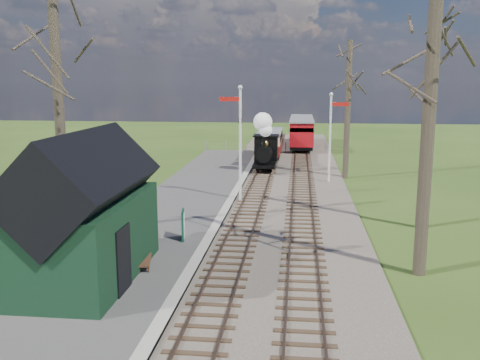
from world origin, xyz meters
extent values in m
plane|color=#2F4916|center=(0.00, 0.00, 0.00)|extent=(140.00, 140.00, 0.00)
ellipsoid|color=#385B23|center=(-25.00, 60.00, -14.76)|extent=(57.60, 36.00, 16.20)
ellipsoid|color=#385B23|center=(10.00, 65.00, -18.04)|extent=(70.40, 44.00, 19.80)
ellipsoid|color=#385B23|center=(-8.00, 70.00, -16.40)|extent=(64.00, 40.00, 18.00)
cube|color=brown|center=(1.30, 22.00, 0.05)|extent=(8.00, 60.00, 0.10)
cube|color=brown|center=(-0.50, 22.00, 0.14)|extent=(0.07, 60.00, 0.12)
cube|color=brown|center=(0.50, 22.00, 0.14)|extent=(0.07, 60.00, 0.12)
cube|color=#38281C|center=(0.00, 22.00, 0.10)|extent=(1.60, 60.00, 0.09)
cube|color=brown|center=(2.10, 22.00, 0.14)|extent=(0.07, 60.00, 0.12)
cube|color=brown|center=(3.10, 22.00, 0.14)|extent=(0.07, 60.00, 0.12)
cube|color=#38281C|center=(2.60, 22.00, 0.10)|extent=(1.60, 60.00, 0.09)
cube|color=#474442|center=(-3.50, 14.00, 0.10)|extent=(5.00, 44.00, 0.20)
cube|color=#B2AD9E|center=(-1.20, 14.00, 0.10)|extent=(0.40, 44.00, 0.21)
cube|color=black|center=(-4.30, 4.00, 1.50)|extent=(3.00, 6.00, 2.60)
cube|color=black|center=(-4.30, 4.00, 3.35)|extent=(3.25, 6.30, 3.25)
cube|color=black|center=(-2.78, 3.00, 1.20)|extent=(0.06, 1.20, 2.00)
cylinder|color=silver|center=(-0.70, 16.00, 3.00)|extent=(0.14, 0.14, 6.00)
sphere|color=silver|center=(-0.70, 16.00, 6.10)|extent=(0.24, 0.24, 0.24)
cube|color=#B7140F|center=(-1.25, 16.00, 5.50)|extent=(1.10, 0.08, 0.22)
cube|color=black|center=(-0.70, 16.00, 4.40)|extent=(0.18, 0.06, 0.30)
cylinder|color=silver|center=(4.30, 22.00, 2.75)|extent=(0.14, 0.14, 5.50)
sphere|color=silver|center=(4.30, 22.00, 5.60)|extent=(0.24, 0.24, 0.24)
cube|color=#B7140F|center=(4.85, 22.00, 5.00)|extent=(1.10, 0.08, 0.22)
cube|color=black|center=(4.30, 22.00, 3.90)|extent=(0.18, 0.06, 0.30)
cylinder|color=#382D23|center=(-7.30, 9.00, 5.50)|extent=(0.41, 0.41, 11.00)
cylinder|color=#382D23|center=(6.50, 6.00, 6.00)|extent=(0.42, 0.42, 12.00)
cylinder|color=#382D23|center=(7.80, 12.00, 5.00)|extent=(0.40, 0.40, 10.00)
cylinder|color=#382D23|center=(5.50, 24.00, 4.50)|extent=(0.39, 0.39, 9.00)
cube|color=slate|center=(0.30, 36.00, 0.75)|extent=(12.60, 0.02, 0.01)
cube|color=slate|center=(0.30, 36.00, 0.45)|extent=(12.60, 0.02, 0.02)
cylinder|color=slate|center=(0.30, 36.00, 0.50)|extent=(0.08, 0.08, 1.00)
cube|color=black|center=(0.00, 25.91, 0.61)|extent=(1.55, 3.66, 0.23)
cylinder|color=black|center=(0.00, 25.36, 1.43)|extent=(1.01, 2.38, 1.01)
cube|color=black|center=(0.00, 27.00, 1.53)|extent=(1.65, 1.46, 1.83)
cylinder|color=black|center=(0.00, 24.44, 2.26)|extent=(0.26, 0.26, 0.73)
sphere|color=#C28C38|center=(0.00, 25.63, 2.07)|extent=(0.48, 0.48, 0.48)
sphere|color=white|center=(0.10, 24.44, 3.13)|extent=(0.91, 0.91, 0.91)
sphere|color=white|center=(-0.10, 24.53, 3.67)|extent=(1.28, 1.28, 1.28)
cylinder|color=black|center=(-0.50, 24.81, 0.49)|extent=(0.09, 0.59, 0.59)
cylinder|color=black|center=(0.50, 24.81, 0.49)|extent=(0.09, 0.59, 0.59)
cube|color=black|center=(0.00, 31.91, 0.52)|extent=(1.74, 6.40, 0.27)
cube|color=maroon|center=(0.00, 31.91, 1.07)|extent=(1.83, 6.40, 0.82)
cube|color=beige|center=(0.00, 31.91, 1.89)|extent=(1.83, 6.40, 0.82)
cube|color=slate|center=(0.00, 31.91, 2.35)|extent=(1.92, 6.58, 0.11)
cube|color=black|center=(2.60, 37.37, 0.57)|extent=(1.99, 5.23, 0.31)
cube|color=#A30D14|center=(2.60, 37.37, 1.19)|extent=(2.09, 5.23, 0.94)
cube|color=beige|center=(2.60, 37.37, 2.13)|extent=(2.09, 5.23, 0.94)
cube|color=slate|center=(2.60, 37.37, 2.66)|extent=(2.20, 5.44, 0.13)
cube|color=black|center=(2.60, 42.87, 0.57)|extent=(1.99, 5.23, 0.31)
cube|color=#A30D14|center=(2.60, 42.87, 1.19)|extent=(2.09, 5.23, 0.94)
cube|color=beige|center=(2.60, 42.87, 2.13)|extent=(2.09, 5.23, 0.94)
cube|color=slate|center=(2.60, 42.87, 2.66)|extent=(2.20, 5.44, 0.13)
cube|color=#0D3F28|center=(-2.17, 8.46, 0.79)|extent=(0.22, 0.81, 1.19)
cube|color=silver|center=(-2.12, 8.46, 0.79)|extent=(0.14, 0.69, 0.97)
cube|color=#482A19|center=(-2.81, 5.21, 0.43)|extent=(0.70, 1.46, 0.06)
cube|color=#482A19|center=(-2.98, 5.17, 0.70)|extent=(0.36, 1.38, 0.60)
cube|color=#482A19|center=(-2.66, 4.61, 0.30)|extent=(0.06, 0.06, 0.20)
cube|color=#482A19|center=(-2.96, 5.81, 0.30)|extent=(0.06, 0.06, 0.20)
imported|color=#1B1F32|center=(-3.24, 6.73, 0.83)|extent=(0.44, 0.54, 1.27)
camera|label=1|loc=(2.35, -11.78, 6.50)|focal=40.00mm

